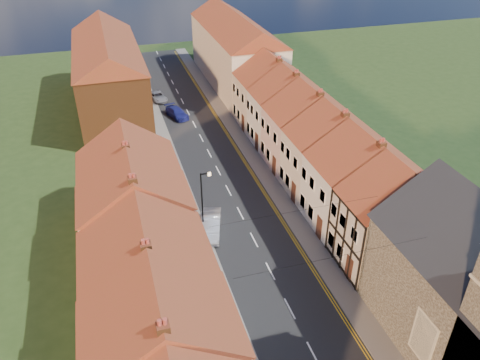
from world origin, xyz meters
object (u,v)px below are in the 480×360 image
(car_mid, at_px, (211,225))
(car_distant, at_px, (158,97))
(lamppost, at_px, (203,200))
(car_far, at_px, (177,113))

(car_mid, bearing_deg, car_distant, 106.92)
(lamppost, bearing_deg, car_distant, 88.87)
(lamppost, height_order, car_far, lamppost)
(car_distant, bearing_deg, car_mid, -100.15)
(lamppost, height_order, car_distant, lamppost)
(lamppost, xyz_separation_m, car_distant, (0.62, 31.32, -2.97))
(lamppost, distance_m, car_mid, 2.86)
(car_distant, bearing_deg, lamppost, -101.27)
(car_mid, relative_size, car_distant, 1.10)
(car_mid, xyz_separation_m, car_distant, (0.01, 31.21, -0.17))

